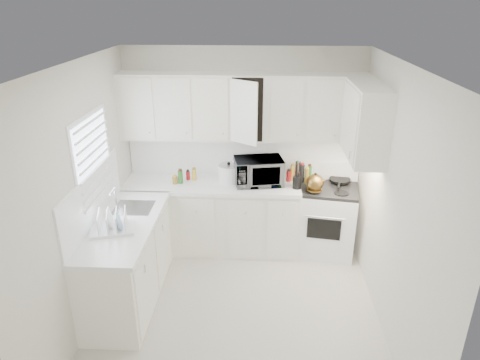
# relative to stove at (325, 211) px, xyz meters

# --- Properties ---
(floor) EXTENTS (3.20, 3.20, 0.00)m
(floor) POSITION_rel_stove_xyz_m (-1.07, -1.31, -0.59)
(floor) COLOR beige
(floor) RESTS_ON ground
(ceiling) EXTENTS (3.20, 3.20, 0.00)m
(ceiling) POSITION_rel_stove_xyz_m (-1.07, -1.31, 2.01)
(ceiling) COLOR white
(ceiling) RESTS_ON ground
(wall_back) EXTENTS (3.00, 0.00, 3.00)m
(wall_back) POSITION_rel_stove_xyz_m (-1.07, 0.29, 0.71)
(wall_back) COLOR silver
(wall_back) RESTS_ON ground
(wall_front) EXTENTS (3.00, 0.00, 3.00)m
(wall_front) POSITION_rel_stove_xyz_m (-1.07, -2.91, 0.71)
(wall_front) COLOR silver
(wall_front) RESTS_ON ground
(wall_left) EXTENTS (0.00, 3.20, 3.20)m
(wall_left) POSITION_rel_stove_xyz_m (-2.57, -1.31, 0.71)
(wall_left) COLOR silver
(wall_left) RESTS_ON ground
(wall_right) EXTENTS (0.00, 3.20, 3.20)m
(wall_right) POSITION_rel_stove_xyz_m (0.43, -1.31, 0.71)
(wall_right) COLOR silver
(wall_right) RESTS_ON ground
(window_blinds) EXTENTS (0.06, 0.96, 1.06)m
(window_blinds) POSITION_rel_stove_xyz_m (-2.55, -0.96, 0.96)
(window_blinds) COLOR white
(window_blinds) RESTS_ON wall_left
(lower_cabinets_back) EXTENTS (2.22, 0.60, 0.90)m
(lower_cabinets_back) POSITION_rel_stove_xyz_m (-1.46, -0.01, -0.14)
(lower_cabinets_back) COLOR silver
(lower_cabinets_back) RESTS_ON floor
(lower_cabinets_left) EXTENTS (0.60, 1.60, 0.90)m
(lower_cabinets_left) POSITION_rel_stove_xyz_m (-2.27, -1.11, -0.14)
(lower_cabinets_left) COLOR silver
(lower_cabinets_left) RESTS_ON floor
(countertop_back) EXTENTS (2.24, 0.64, 0.05)m
(countertop_back) POSITION_rel_stove_xyz_m (-1.46, -0.02, 0.34)
(countertop_back) COLOR white
(countertop_back) RESTS_ON lower_cabinets_back
(countertop_left) EXTENTS (0.64, 1.62, 0.05)m
(countertop_left) POSITION_rel_stove_xyz_m (-2.26, -1.11, 0.34)
(countertop_left) COLOR white
(countertop_left) RESTS_ON lower_cabinets_left
(backsplash_back) EXTENTS (2.98, 0.02, 0.55)m
(backsplash_back) POSITION_rel_stove_xyz_m (-1.07, 0.28, 0.64)
(backsplash_back) COLOR white
(backsplash_back) RESTS_ON wall_back
(backsplash_left) EXTENTS (0.02, 1.60, 0.55)m
(backsplash_left) POSITION_rel_stove_xyz_m (-2.56, -1.11, 0.64)
(backsplash_left) COLOR white
(backsplash_left) RESTS_ON wall_left
(upper_cabinets_back) EXTENTS (3.00, 0.33, 0.80)m
(upper_cabinets_back) POSITION_rel_stove_xyz_m (-1.07, 0.13, 0.91)
(upper_cabinets_back) COLOR silver
(upper_cabinets_back) RESTS_ON wall_back
(upper_cabinets_right) EXTENTS (0.33, 0.90, 0.80)m
(upper_cabinets_right) POSITION_rel_stove_xyz_m (0.26, -0.49, 0.91)
(upper_cabinets_right) COLOR silver
(upper_cabinets_right) RESTS_ON wall_right
(sink) EXTENTS (0.42, 0.38, 0.30)m
(sink) POSITION_rel_stove_xyz_m (-2.26, -0.76, 0.48)
(sink) COLOR gray
(sink) RESTS_ON countertop_left
(stove) EXTENTS (0.85, 0.74, 1.17)m
(stove) POSITION_rel_stove_xyz_m (0.00, 0.00, 0.00)
(stove) COLOR white
(stove) RESTS_ON floor
(tea_kettle) EXTENTS (0.33, 0.31, 0.25)m
(tea_kettle) POSITION_rel_stove_xyz_m (-0.18, -0.16, 0.48)
(tea_kettle) COLOR brown
(tea_kettle) RESTS_ON stove
(frying_pan) EXTENTS (0.36, 0.51, 0.04)m
(frying_pan) POSITION_rel_stove_xyz_m (0.18, 0.16, 0.38)
(frying_pan) COLOR black
(frying_pan) RESTS_ON stove
(microwave) EXTENTS (0.64, 0.43, 0.40)m
(microwave) POSITION_rel_stove_xyz_m (-0.87, 0.00, 0.57)
(microwave) COLOR gray
(microwave) RESTS_ON countertop_back
(rice_cooker) EXTENTS (0.30, 0.30, 0.27)m
(rice_cooker) POSITION_rel_stove_xyz_m (-1.25, 0.03, 0.50)
(rice_cooker) COLOR white
(rice_cooker) RESTS_ON countertop_back
(paper_towel) EXTENTS (0.12, 0.12, 0.27)m
(paper_towel) POSITION_rel_stove_xyz_m (-1.15, 0.14, 0.50)
(paper_towel) COLOR white
(paper_towel) RESTS_ON countertop_back
(utensil_crock) EXTENTS (0.15, 0.15, 0.36)m
(utensil_crock) POSITION_rel_stove_xyz_m (-0.39, -0.12, 0.55)
(utensil_crock) COLOR black
(utensil_crock) RESTS_ON countertop_back
(dish_rack) EXTENTS (0.49, 0.42, 0.23)m
(dish_rack) POSITION_rel_stove_xyz_m (-2.33, -1.27, 0.48)
(dish_rack) COLOR white
(dish_rack) RESTS_ON countertop_left
(spice_left_0) EXTENTS (0.06, 0.06, 0.13)m
(spice_left_0) POSITION_rel_stove_xyz_m (-1.92, 0.11, 0.43)
(spice_left_0) COLOR olive
(spice_left_0) RESTS_ON countertop_back
(spice_left_1) EXTENTS (0.06, 0.06, 0.13)m
(spice_left_1) POSITION_rel_stove_xyz_m (-1.85, 0.02, 0.43)
(spice_left_1) COLOR #266923
(spice_left_1) RESTS_ON countertop_back
(spice_left_2) EXTENTS (0.06, 0.06, 0.13)m
(spice_left_2) POSITION_rel_stove_xyz_m (-1.77, 0.11, 0.43)
(spice_left_2) COLOR #B3171C
(spice_left_2) RESTS_ON countertop_back
(spice_left_3) EXTENTS (0.06, 0.06, 0.13)m
(spice_left_3) POSITION_rel_stove_xyz_m (-1.70, 0.02, 0.43)
(spice_left_3) COLOR gold
(spice_left_3) RESTS_ON countertop_back
(sauce_right_0) EXTENTS (0.06, 0.06, 0.19)m
(sauce_right_0) POSITION_rel_stove_xyz_m (-0.49, 0.15, 0.46)
(sauce_right_0) COLOR #B3171C
(sauce_right_0) RESTS_ON countertop_back
(sauce_right_1) EXTENTS (0.06, 0.06, 0.19)m
(sauce_right_1) POSITION_rel_stove_xyz_m (-0.44, 0.09, 0.46)
(sauce_right_1) COLOR gold
(sauce_right_1) RESTS_ON countertop_back
(sauce_right_2) EXTENTS (0.06, 0.06, 0.19)m
(sauce_right_2) POSITION_rel_stove_xyz_m (-0.38, 0.15, 0.46)
(sauce_right_2) COLOR #502217
(sauce_right_2) RESTS_ON countertop_back
(sauce_right_3) EXTENTS (0.06, 0.06, 0.19)m
(sauce_right_3) POSITION_rel_stove_xyz_m (-0.33, 0.09, 0.46)
(sauce_right_3) COLOR black
(sauce_right_3) RESTS_ON countertop_back
(sauce_right_4) EXTENTS (0.06, 0.06, 0.19)m
(sauce_right_4) POSITION_rel_stove_xyz_m (-0.27, 0.15, 0.46)
(sauce_right_4) COLOR olive
(sauce_right_4) RESTS_ON countertop_back
(sauce_right_5) EXTENTS (0.06, 0.06, 0.19)m
(sauce_right_5) POSITION_rel_stove_xyz_m (-0.22, 0.09, 0.46)
(sauce_right_5) COLOR #266923
(sauce_right_5) RESTS_ON countertop_back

